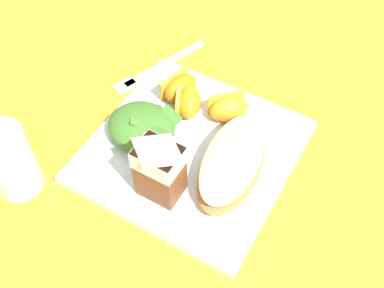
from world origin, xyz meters
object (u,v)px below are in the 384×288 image
object	(u,v)px
white_plate	(192,151)
milk_carton	(159,165)
orange_wedge_middle	(188,102)
metal_fork	(154,69)
green_salad_pile	(142,126)
orange_wedge_rear	(180,88)
cheesy_pizza_bread	(233,163)
orange_wedge_front	(229,108)
drinking_clear_cup	(10,161)

from	to	relation	value
white_plate	milk_carton	bearing A→B (deg)	89.43
orange_wedge_middle	metal_fork	xyz separation A→B (m)	(0.10, -0.06, -0.03)
green_salad_pile	milk_carton	distance (m)	0.11
green_salad_pile	orange_wedge_middle	distance (m)	0.08
white_plate	orange_wedge_rear	bearing A→B (deg)	-49.59
green_salad_pile	metal_fork	xyz separation A→B (m)	(0.07, -0.14, -0.03)
orange_wedge_rear	cheesy_pizza_bread	bearing A→B (deg)	147.87
cheesy_pizza_bread	orange_wedge_rear	world-z (taller)	orange_wedge_rear
cheesy_pizza_bread	white_plate	bearing A→B (deg)	-4.72
white_plate	green_salad_pile	distance (m)	0.08
green_salad_pile	orange_wedge_rear	xyz separation A→B (m)	(-0.01, -0.09, -0.00)
milk_carton	white_plate	bearing A→B (deg)	-90.57
orange_wedge_rear	white_plate	bearing A→B (deg)	130.41
milk_carton	green_salad_pile	bearing A→B (deg)	-41.77
cheesy_pizza_bread	milk_carton	bearing A→B (deg)	48.22
green_salad_pile	orange_wedge_rear	distance (m)	0.10
cheesy_pizza_bread	metal_fork	size ratio (longest dim) A/B	0.98
white_plate	metal_fork	size ratio (longest dim) A/B	1.53
green_salad_pile	orange_wedge_middle	xyz separation A→B (m)	(-0.03, -0.08, -0.00)
green_salad_pile	orange_wedge_front	xyz separation A→B (m)	(-0.09, -0.09, -0.00)
milk_carton	orange_wedge_front	xyz separation A→B (m)	(-0.02, -0.16, -0.04)
orange_wedge_front	drinking_clear_cup	bearing A→B (deg)	50.51
white_plate	milk_carton	xyz separation A→B (m)	(0.00, 0.08, 0.07)
cheesy_pizza_bread	orange_wedge_middle	size ratio (longest dim) A/B	2.56
white_plate	drinking_clear_cup	xyz separation A→B (m)	(0.18, 0.16, 0.05)
orange_wedge_middle	orange_wedge_rear	size ratio (longest dim) A/B	1.04
orange_wedge_front	drinking_clear_cup	size ratio (longest dim) A/B	0.63
orange_wedge_front	orange_wedge_rear	bearing A→B (deg)	0.10
drinking_clear_cup	orange_wedge_front	bearing A→B (deg)	-129.49
orange_wedge_rear	metal_fork	distance (m)	0.09
orange_wedge_middle	drinking_clear_cup	size ratio (longest dim) A/B	0.64
cheesy_pizza_bread	drinking_clear_cup	distance (m)	0.30
drinking_clear_cup	orange_wedge_middle	bearing A→B (deg)	-122.16
metal_fork	drinking_clear_cup	bearing A→B (deg)	82.41
green_salad_pile	milk_carton	bearing A→B (deg)	138.23
white_plate	green_salad_pile	size ratio (longest dim) A/B	2.66
orange_wedge_middle	cheesy_pizza_bread	bearing A→B (deg)	149.01
drinking_clear_cup	cheesy_pizza_bread	bearing A→B (deg)	-147.63
green_salad_pile	orange_wedge_rear	world-z (taller)	green_salad_pile
orange_wedge_rear	drinking_clear_cup	world-z (taller)	drinking_clear_cup
milk_carton	orange_wedge_middle	world-z (taller)	milk_carton
white_plate	orange_wedge_middle	bearing A→B (deg)	-55.07
milk_carton	orange_wedge_middle	size ratio (longest dim) A/B	1.58
white_plate	metal_fork	world-z (taller)	white_plate
orange_wedge_rear	milk_carton	bearing A→B (deg)	112.45
milk_carton	drinking_clear_cup	size ratio (longest dim) A/B	1.01
milk_carton	metal_fork	world-z (taller)	milk_carton
orange_wedge_middle	metal_fork	distance (m)	0.12
orange_wedge_middle	metal_fork	size ratio (longest dim) A/B	0.38
orange_wedge_middle	drinking_clear_cup	xyz separation A→B (m)	(0.14, 0.22, 0.02)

